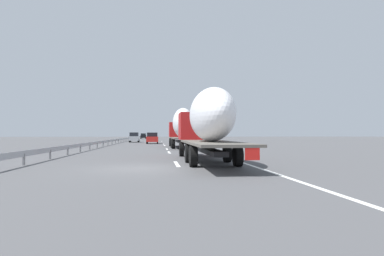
{
  "coord_description": "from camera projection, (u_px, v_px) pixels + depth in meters",
  "views": [
    {
      "loc": [
        -15.24,
        -0.74,
        1.6
      ],
      "look_at": [
        14.76,
        -4.0,
        2.15
      ],
      "focal_mm": 30.36,
      "sensor_mm": 36.0,
      "label": 1
    }
  ],
  "objects": [
    {
      "name": "lane_stripe_3",
      "position": [
        165.0,
        146.0,
        44.52
      ],
      "size": [
        3.2,
        0.2,
        0.01
      ],
      "primitive_type": "cube",
      "color": "white",
      "rests_on": "ground_plane"
    },
    {
      "name": "lane_stripe_0",
      "position": [
        177.0,
        164.0,
        17.22
      ],
      "size": [
        3.2,
        0.2,
        0.01
      ],
      "primitive_type": "cube",
      "color": "white",
      "rests_on": "ground_plane"
    },
    {
      "name": "edge_line_right",
      "position": [
        183.0,
        142.0,
        60.36
      ],
      "size": [
        110.0,
        0.2,
        0.01
      ],
      "primitive_type": "cube",
      "color": "white",
      "rests_on": "ground_plane"
    },
    {
      "name": "tree_1",
      "position": [
        188.0,
        126.0,
        99.06
      ],
      "size": [
        2.44,
        2.44,
        7.05
      ],
      "color": "#472D19",
      "rests_on": "ground_plane"
    },
    {
      "name": "road_sign",
      "position": [
        192.0,
        130.0,
        55.51
      ],
      "size": [
        0.1,
        0.9,
        3.33
      ],
      "color": "gray",
      "rests_on": "ground_plane"
    },
    {
      "name": "lane_stripe_5",
      "position": [
        162.0,
        141.0,
        70.86
      ],
      "size": [
        3.2,
        0.2,
        0.01
      ],
      "primitive_type": "cube",
      "color": "white",
      "rests_on": "ground_plane"
    },
    {
      "name": "lane_stripe_1",
      "position": [
        169.0,
        152.0,
        28.07
      ],
      "size": [
        3.2,
        0.2,
        0.01
      ],
      "primitive_type": "cube",
      "color": "white",
      "rests_on": "ground_plane"
    },
    {
      "name": "car_silver_hatch",
      "position": [
        134.0,
        137.0,
        62.22
      ],
      "size": [
        4.45,
        1.82,
        1.87
      ],
      "color": "#ADB2B7",
      "rests_on": "ground_plane"
    },
    {
      "name": "guardrail_median",
      "position": [
        118.0,
        140.0,
        57.15
      ],
      "size": [
        94.0,
        0.1,
        0.76
      ],
      "color": "#9EA0A5",
      "rests_on": "ground_plane"
    },
    {
      "name": "lane_stripe_2",
      "position": [
        167.0,
        149.0,
        34.16
      ],
      "size": [
        3.2,
        0.2,
        0.01
      ],
      "primitive_type": "cube",
      "color": "white",
      "rests_on": "ground_plane"
    },
    {
      "name": "tree_0",
      "position": [
        212.0,
        125.0,
        72.63
      ],
      "size": [
        2.66,
        2.66,
        5.66
      ],
      "color": "#472D19",
      "rests_on": "ground_plane"
    },
    {
      "name": "tree_2",
      "position": [
        208.0,
        123.0,
        71.21
      ],
      "size": [
        2.54,
        2.54,
        6.84
      ],
      "color": "#472D19",
      "rests_on": "ground_plane"
    },
    {
      "name": "car_red_compact",
      "position": [
        152.0,
        138.0,
        53.16
      ],
      "size": [
        4.06,
        1.92,
        1.82
      ],
      "color": "red",
      "rests_on": "ground_plane"
    },
    {
      "name": "car_black_suv",
      "position": [
        143.0,
        136.0,
        105.0
      ],
      "size": [
        4.13,
        1.8,
        1.77
      ],
      "color": "black",
      "rests_on": "ground_plane"
    },
    {
      "name": "ground_plane",
      "position": [
        152.0,
        143.0,
        54.8
      ],
      "size": [
        260.0,
        260.0,
        0.0
      ],
      "primitive_type": "plane",
      "color": "#4C4C4F"
    },
    {
      "name": "truck_lead",
      "position": [
        182.0,
        126.0,
        37.24
      ],
      "size": [
        14.18,
        2.55,
        4.46
      ],
      "color": "#B21919",
      "rests_on": "ground_plane"
    },
    {
      "name": "lane_stripe_4",
      "position": [
        164.0,
        144.0,
        51.19
      ],
      "size": [
        3.2,
        0.2,
        0.01
      ],
      "primitive_type": "cube",
      "color": "white",
      "rests_on": "ground_plane"
    },
    {
      "name": "truck_trailing",
      "position": [
        207.0,
        122.0,
        18.49
      ],
      "size": [
        13.97,
        2.55,
        4.01
      ],
      "color": "#B21919",
      "rests_on": "ground_plane"
    }
  ]
}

